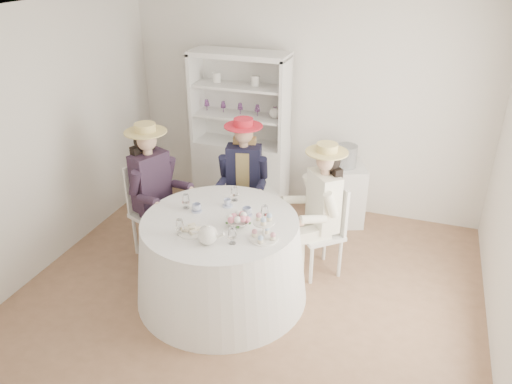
% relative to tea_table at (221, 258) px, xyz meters
% --- Properties ---
extents(ground, '(4.50, 4.50, 0.00)m').
position_rel_tea_table_xyz_m(ground, '(0.26, 0.20, -0.43)').
color(ground, '#855E42').
rests_on(ground, ground).
extents(ceiling, '(4.50, 4.50, 0.00)m').
position_rel_tea_table_xyz_m(ceiling, '(0.26, 0.20, 2.27)').
color(ceiling, white).
rests_on(ceiling, wall_back).
extents(wall_back, '(4.50, 0.00, 4.50)m').
position_rel_tea_table_xyz_m(wall_back, '(0.26, 2.20, 0.92)').
color(wall_back, white).
rests_on(wall_back, ground).
extents(wall_front, '(4.50, 0.00, 4.50)m').
position_rel_tea_table_xyz_m(wall_front, '(0.26, -1.80, 0.92)').
color(wall_front, white).
rests_on(wall_front, ground).
extents(wall_left, '(0.00, 4.50, 4.50)m').
position_rel_tea_table_xyz_m(wall_left, '(-1.99, 0.20, 0.92)').
color(wall_left, white).
rests_on(wall_left, ground).
extents(tea_table, '(1.69, 1.69, 0.85)m').
position_rel_tea_table_xyz_m(tea_table, '(0.00, 0.00, 0.00)').
color(tea_table, white).
rests_on(tea_table, ground).
extents(hutch, '(1.27, 0.64, 2.03)m').
position_rel_tea_table_xyz_m(hutch, '(-0.49, 1.87, 0.30)').
color(hutch, silver).
rests_on(hutch, ground).
extents(side_table, '(0.63, 0.63, 0.76)m').
position_rel_tea_table_xyz_m(side_table, '(0.85, 1.85, -0.05)').
color(side_table, silver).
rests_on(side_table, ground).
extents(hatbox, '(0.29, 0.29, 0.26)m').
position_rel_tea_table_xyz_m(hatbox, '(0.85, 1.85, 0.47)').
color(hatbox, black).
rests_on(hatbox, side_table).
extents(guest_left, '(0.64, 0.58, 1.54)m').
position_rel_tea_table_xyz_m(guest_left, '(-0.97, 0.45, 0.44)').
color(guest_left, silver).
rests_on(guest_left, ground).
extents(guest_mid, '(0.56, 0.59, 1.49)m').
position_rel_tea_table_xyz_m(guest_mid, '(-0.16, 1.06, 0.42)').
color(guest_mid, silver).
rests_on(guest_mid, ground).
extents(guest_right, '(0.63, 0.61, 1.46)m').
position_rel_tea_table_xyz_m(guest_right, '(0.81, 0.69, 0.40)').
color(guest_right, silver).
rests_on(guest_right, ground).
extents(spare_chair, '(0.53, 0.53, 0.91)m').
position_rel_tea_table_xyz_m(spare_chair, '(-0.16, 1.41, 0.06)').
color(spare_chair, silver).
rests_on(spare_chair, ground).
extents(teacup_a, '(0.10, 0.10, 0.07)m').
position_rel_tea_table_xyz_m(teacup_a, '(-0.28, 0.08, 0.47)').
color(teacup_a, white).
rests_on(teacup_a, tea_table).
extents(teacup_b, '(0.10, 0.10, 0.07)m').
position_rel_tea_table_xyz_m(teacup_b, '(-0.04, 0.28, 0.46)').
color(teacup_b, white).
rests_on(teacup_b, tea_table).
extents(teacup_c, '(0.12, 0.12, 0.07)m').
position_rel_tea_table_xyz_m(teacup_c, '(0.21, 0.17, 0.47)').
color(teacup_c, white).
rests_on(teacup_c, tea_table).
extents(flower_bowl, '(0.26, 0.26, 0.05)m').
position_rel_tea_table_xyz_m(flower_bowl, '(0.20, -0.03, 0.45)').
color(flower_bowl, white).
rests_on(flower_bowl, tea_table).
extents(flower_arrangement, '(0.17, 0.17, 0.06)m').
position_rel_tea_table_xyz_m(flower_arrangement, '(0.20, -0.03, 0.51)').
color(flower_arrangement, pink).
rests_on(flower_arrangement, tea_table).
extents(table_teapot, '(0.25, 0.18, 0.19)m').
position_rel_tea_table_xyz_m(table_teapot, '(0.06, -0.39, 0.51)').
color(table_teapot, white).
rests_on(table_teapot, tea_table).
extents(sandwich_plate, '(0.26, 0.26, 0.06)m').
position_rel_tea_table_xyz_m(sandwich_plate, '(-0.15, -0.28, 0.44)').
color(sandwich_plate, white).
rests_on(sandwich_plate, tea_table).
extents(cupcake_stand, '(0.25, 0.25, 0.24)m').
position_rel_tea_table_xyz_m(cupcake_stand, '(0.49, -0.18, 0.52)').
color(cupcake_stand, white).
rests_on(cupcake_stand, tea_table).
extents(stemware_set, '(0.88, 0.85, 0.15)m').
position_rel_tea_table_xyz_m(stemware_set, '(0.00, 0.00, 0.50)').
color(stemware_set, white).
rests_on(stemware_set, tea_table).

